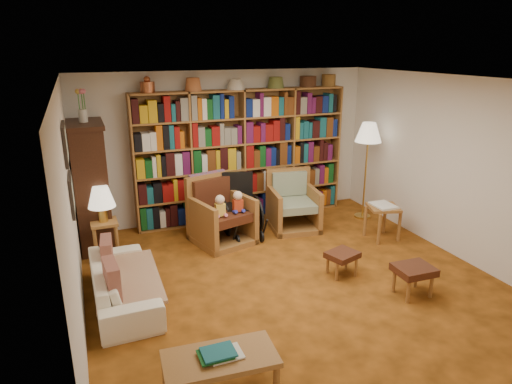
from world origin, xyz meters
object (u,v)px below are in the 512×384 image
wheelchair (241,208)px  footstool_b (414,272)px  floor_lamp (368,136)px  coffee_table (220,361)px  side_table_lamp (105,232)px  armchair_sage (291,206)px  side_table_papers (383,212)px  footstool_a (342,256)px  sofa (123,283)px  armchair_leather (220,214)px

wheelchair → footstool_b: bearing=-62.6°
floor_lamp → coffee_table: bearing=-138.3°
side_table_lamp → armchair_sage: size_ratio=0.59×
floor_lamp → coffee_table: size_ratio=1.68×
armchair_sage → side_table_papers: armchair_sage is taller
footstool_a → footstool_b: size_ratio=1.02×
wheelchair → floor_lamp: (2.25, -0.05, 0.98)m
wheelchair → footstool_a: bearing=-66.3°
wheelchair → side_table_papers: (1.98, -0.95, -0.01)m
side_table_papers → footstool_b: size_ratio=1.23×
wheelchair → side_table_papers: size_ratio=1.77×
sofa → wheelchair: (1.95, 1.39, 0.21)m
floor_lamp → coffee_table: (-3.59, -3.20, -1.10)m
armchair_leather → side_table_papers: bearing=-20.7°
armchair_sage → footstool_a: (-0.12, -1.79, -0.09)m
wheelchair → footstool_a: (0.77, -1.76, -0.19)m
armchair_sage → coffee_table: (-2.23, -3.27, -0.02)m
armchair_leather → coffee_table: 3.33m
sofa → floor_lamp: floor_lamp is taller
armchair_sage → footstool_b: bearing=-80.8°
sofa → footstool_b: sofa is taller
sofa → armchair_sage: bearing=-64.5°
side_table_lamp → footstool_a: bearing=-30.3°
armchair_leather → armchair_sage: size_ratio=1.10×
side_table_lamp → armchair_sage: armchair_sage is taller
sofa → footstool_a: 2.75m
footstool_a → coffee_table: (-2.11, -1.48, 0.07)m
floor_lamp → footstool_b: floor_lamp is taller
wheelchair → sofa: bearing=-144.5°
armchair_sage → armchair_leather: bearing=-175.7°
side_table_lamp → wheelchair: (2.05, 0.11, 0.06)m
sofa → floor_lamp: bearing=-73.3°
armchair_leather → floor_lamp: (2.61, 0.02, 1.02)m
armchair_sage → floor_lamp: size_ratio=0.56×
armchair_sage → floor_lamp: 1.74m
side_table_papers → footstool_b: 1.70m
side_table_papers → armchair_leather: bearing=159.3°
side_table_lamp → side_table_papers: size_ratio=0.99×
sofa → coffee_table: (0.61, -1.85, 0.09)m
wheelchair → side_table_papers: 2.20m
floor_lamp → sofa: bearing=-162.2°
footstool_a → footstool_b: 0.91m
armchair_leather → footstool_b: armchair_leather is taller
wheelchair → armchair_sage: bearing=1.9°
armchair_leather → footstool_b: bearing=-55.7°
armchair_leather → side_table_lamp: bearing=-178.5°
armchair_leather → floor_lamp: floor_lamp is taller
floor_lamp → side_table_papers: floor_lamp is taller
coffee_table → armchair_leather: bearing=72.9°
side_table_lamp → side_table_papers: (4.03, -0.84, 0.04)m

